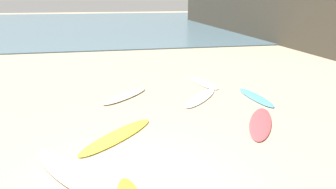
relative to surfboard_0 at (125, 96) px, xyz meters
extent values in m
cube|color=slate|center=(0.00, 29.04, 0.00)|extent=(120.00, 40.00, 0.08)
ellipsoid|color=beige|center=(0.00, 0.00, 0.00)|extent=(1.89, 1.90, 0.09)
ellipsoid|color=silver|center=(3.25, 1.03, -0.01)|extent=(1.06, 2.02, 0.06)
ellipsoid|color=white|center=(2.61, -0.66, -0.01)|extent=(1.86, 2.06, 0.07)
ellipsoid|color=yellow|center=(-0.35, -3.02, -0.01)|extent=(2.18, 2.14, 0.06)
ellipsoid|color=silver|center=(-1.46, -4.39, 0.00)|extent=(1.70, 2.09, 0.09)
ellipsoid|color=#54A1D6|center=(4.55, -0.98, -0.01)|extent=(0.68, 2.11, 0.07)
ellipsoid|color=#E44E55|center=(3.67, -2.99, -0.01)|extent=(1.72, 2.31, 0.06)
camera|label=1|loc=(-0.27, -9.66, 3.42)|focal=30.17mm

